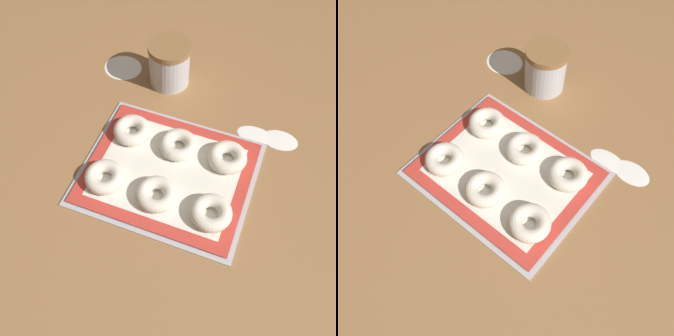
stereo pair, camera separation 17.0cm
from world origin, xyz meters
TOP-DOWN VIEW (x-y plane):
  - ground_plane at (0.00, 0.00)m, footprint 2.80×2.80m
  - baking_tray at (0.01, 0.02)m, footprint 0.42×0.35m
  - baking_mat at (0.01, 0.02)m, footprint 0.39×0.32m
  - bagel_front_left at (-0.12, -0.06)m, footprint 0.10×0.10m
  - bagel_front_center at (0.01, -0.06)m, footprint 0.10×0.10m
  - bagel_front_right at (0.14, -0.06)m, footprint 0.10×0.10m
  - bagel_back_left at (-0.12, 0.09)m, footprint 0.10×0.10m
  - bagel_back_center at (0.01, 0.09)m, footprint 0.10×0.10m
  - bagel_back_right at (0.14, 0.10)m, footprint 0.10×0.10m
  - flour_canister at (-0.10, 0.32)m, footprint 0.12×0.12m
  - flour_patch_near at (0.18, 0.21)m, footprint 0.09×0.06m
  - flour_patch_far at (-0.25, 0.32)m, footprint 0.11×0.10m
  - flour_patch_side at (0.25, 0.22)m, footprint 0.09×0.06m

SIDE VIEW (x-z plane):
  - ground_plane at x=0.00m, z-range 0.00..0.00m
  - flour_patch_near at x=0.18m, z-range 0.00..0.00m
  - flour_patch_far at x=-0.25m, z-range 0.00..0.00m
  - flour_patch_side at x=0.25m, z-range 0.00..0.00m
  - baking_tray at x=0.01m, z-range 0.00..0.01m
  - baking_mat at x=0.01m, z-range 0.01..0.01m
  - bagel_front_left at x=-0.12m, z-range 0.01..0.04m
  - bagel_front_center at x=0.01m, z-range 0.01..0.04m
  - bagel_front_right at x=0.14m, z-range 0.01..0.04m
  - bagel_back_left at x=-0.12m, z-range 0.01..0.04m
  - bagel_back_center at x=0.01m, z-range 0.01..0.04m
  - bagel_back_right at x=0.14m, z-range 0.01..0.04m
  - flour_canister at x=-0.10m, z-range 0.00..0.13m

